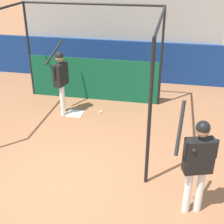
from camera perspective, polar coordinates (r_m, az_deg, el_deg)
The scene contains 8 objects.
ground_plane at distance 6.55m, azimuth -8.66°, elevation -12.41°, with size 60.00×60.00×0.00m, color #9E6642.
outfield_wall at distance 11.44m, azimuth 1.12°, elevation 9.40°, with size 24.00×0.12×1.45m.
bleacher_section at distance 12.82m, azimuth 2.54°, elevation 15.11°, with size 7.05×3.20×3.13m.
batting_cage at distance 9.03m, azimuth -4.53°, elevation 7.96°, with size 4.17×3.87×2.94m.
home_plate at distance 9.11m, azimuth -6.78°, elevation -0.28°, with size 0.44×0.44×0.02m.
player_batter at distance 8.80m, azimuth -9.37°, elevation 6.42°, with size 0.60×1.01×2.01m.
player_waiting at distance 5.35m, azimuth 15.42°, elevation -8.35°, with size 0.71×0.56×2.10m.
baseball at distance 9.09m, azimuth -2.08°, elevation 0.03°, with size 0.07×0.07×0.07m.
Camera 1 is at (1.94, -4.75, 4.08)m, focal length 50.00 mm.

